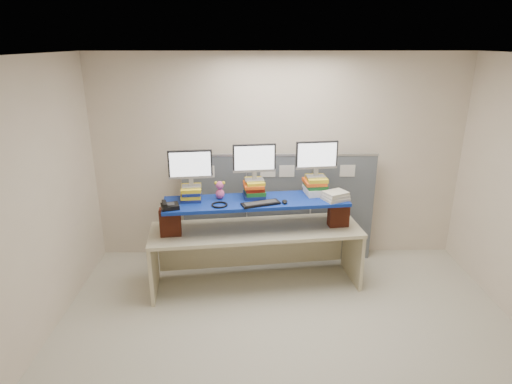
{
  "coord_description": "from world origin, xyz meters",
  "views": [
    {
      "loc": [
        -0.4,
        -3.62,
        2.91
      ],
      "look_at": [
        -0.32,
        1.1,
        1.24
      ],
      "focal_mm": 30.0,
      "sensor_mm": 36.0,
      "label": 1
    }
  ],
  "objects_px": {
    "monitor_left": "(190,166)",
    "keyboard": "(261,204)",
    "blue_board": "(256,202)",
    "desk_phone": "(169,206)",
    "monitor_center": "(254,160)",
    "monitor_right": "(317,157)",
    "desk": "(256,240)"
  },
  "relations": [
    {
      "from": "blue_board",
      "to": "desk_phone",
      "type": "height_order",
      "value": "desk_phone"
    },
    {
      "from": "monitor_right",
      "to": "monitor_center",
      "type": "bearing_deg",
      "value": 180.0
    },
    {
      "from": "monitor_right",
      "to": "blue_board",
      "type": "bearing_deg",
      "value": -170.98
    },
    {
      "from": "monitor_center",
      "to": "monitor_right",
      "type": "xyz_separation_m",
      "value": [
        0.75,
        0.09,
        0.01
      ]
    },
    {
      "from": "desk",
      "to": "monitor_right",
      "type": "xyz_separation_m",
      "value": [
        0.73,
        0.2,
        0.99
      ]
    },
    {
      "from": "blue_board",
      "to": "monitor_center",
      "type": "distance_m",
      "value": 0.49
    },
    {
      "from": "blue_board",
      "to": "keyboard",
      "type": "relative_size",
      "value": 4.64
    },
    {
      "from": "monitor_center",
      "to": "desk",
      "type": "bearing_deg",
      "value": -87.79
    },
    {
      "from": "monitor_left",
      "to": "monitor_center",
      "type": "xyz_separation_m",
      "value": [
        0.74,
        0.08,
        0.05
      ]
    },
    {
      "from": "keyboard",
      "to": "desk_phone",
      "type": "bearing_deg",
      "value": 166.26
    },
    {
      "from": "blue_board",
      "to": "keyboard",
      "type": "height_order",
      "value": "keyboard"
    },
    {
      "from": "monitor_left",
      "to": "monitor_center",
      "type": "bearing_deg",
      "value": 0.0
    },
    {
      "from": "monitor_center",
      "to": "desk_phone",
      "type": "bearing_deg",
      "value": -165.35
    },
    {
      "from": "desk",
      "to": "desk_phone",
      "type": "height_order",
      "value": "desk_phone"
    },
    {
      "from": "desk",
      "to": "desk_phone",
      "type": "relative_size",
      "value": 11.02
    },
    {
      "from": "monitor_center",
      "to": "desk_phone",
      "type": "height_order",
      "value": "monitor_center"
    },
    {
      "from": "desk",
      "to": "blue_board",
      "type": "height_order",
      "value": "blue_board"
    },
    {
      "from": "blue_board",
      "to": "desk_phone",
      "type": "distance_m",
      "value": 1.01
    },
    {
      "from": "desk_phone",
      "to": "monitor_right",
      "type": "bearing_deg",
      "value": -1.91
    },
    {
      "from": "blue_board",
      "to": "monitor_left",
      "type": "xyz_separation_m",
      "value": [
        -0.76,
        0.03,
        0.43
      ]
    },
    {
      "from": "monitor_left",
      "to": "keyboard",
      "type": "relative_size",
      "value": 1.09
    },
    {
      "from": "desk",
      "to": "monitor_center",
      "type": "relative_size",
      "value": 5.13
    },
    {
      "from": "monitor_left",
      "to": "monitor_center",
      "type": "height_order",
      "value": "monitor_center"
    },
    {
      "from": "monitor_left",
      "to": "desk_phone",
      "type": "xyz_separation_m",
      "value": [
        -0.22,
        -0.29,
        -0.38
      ]
    },
    {
      "from": "monitor_center",
      "to": "blue_board",
      "type": "bearing_deg",
      "value": -87.79
    },
    {
      "from": "monitor_center",
      "to": "keyboard",
      "type": "height_order",
      "value": "monitor_center"
    },
    {
      "from": "blue_board",
      "to": "monitor_right",
      "type": "distance_m",
      "value": 0.9
    },
    {
      "from": "monitor_center",
      "to": "keyboard",
      "type": "bearing_deg",
      "value": -82.33
    },
    {
      "from": "desk",
      "to": "monitor_left",
      "type": "relative_size",
      "value": 5.13
    },
    {
      "from": "monitor_right",
      "to": "monitor_left",
      "type": "bearing_deg",
      "value": 180.0
    },
    {
      "from": "desk",
      "to": "monitor_right",
      "type": "bearing_deg",
      "value": 9.02
    },
    {
      "from": "keyboard",
      "to": "monitor_left",
      "type": "bearing_deg",
      "value": 147.7
    }
  ]
}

